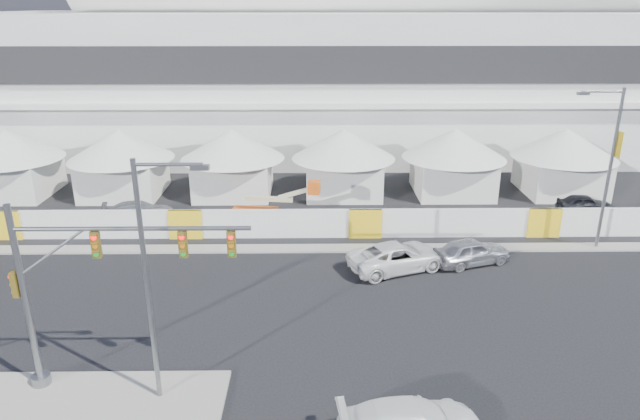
{
  "coord_description": "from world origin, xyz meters",
  "views": [
    {
      "loc": [
        2.54,
        -21.01,
        14.88
      ],
      "look_at": [
        2.92,
        10.0,
        3.59
      ],
      "focal_mm": 32.0,
      "sensor_mm": 36.0,
      "label": 1
    }
  ],
  "objects_px": {
    "traffic_mast": "(72,291)",
    "boom_lift": "(263,211)",
    "sedan_silver": "(471,252)",
    "streetlight_median": "(152,268)",
    "pickup_curb": "(397,257)",
    "lot_car_b": "(585,204)",
    "lot_car_c": "(139,212)",
    "streetlight_curb": "(608,159)"
  },
  "relations": [
    {
      "from": "lot_car_b",
      "to": "streetlight_median",
      "type": "xyz_separation_m",
      "value": [
        -26.35,
        -21.27,
        5.06
      ]
    },
    {
      "from": "lot_car_b",
      "to": "boom_lift",
      "type": "xyz_separation_m",
      "value": [
        -24.05,
        -1.78,
        0.19
      ]
    },
    {
      "from": "lot_car_b",
      "to": "lot_car_c",
      "type": "relative_size",
      "value": 0.79
    },
    {
      "from": "lot_car_b",
      "to": "sedan_silver",
      "type": "bearing_deg",
      "value": 132.13
    },
    {
      "from": "streetlight_median",
      "to": "traffic_mast",
      "type": "bearing_deg",
      "value": 166.92
    },
    {
      "from": "sedan_silver",
      "to": "streetlight_curb",
      "type": "height_order",
      "value": "streetlight_curb"
    },
    {
      "from": "sedan_silver",
      "to": "lot_car_b",
      "type": "relative_size",
      "value": 1.19
    },
    {
      "from": "sedan_silver",
      "to": "boom_lift",
      "type": "relative_size",
      "value": 0.73
    },
    {
      "from": "sedan_silver",
      "to": "streetlight_median",
      "type": "relative_size",
      "value": 0.49
    },
    {
      "from": "traffic_mast",
      "to": "boom_lift",
      "type": "distance_m",
      "value": 19.87
    },
    {
      "from": "lot_car_b",
      "to": "streetlight_curb",
      "type": "xyz_separation_m",
      "value": [
        -2.44,
        -6.69,
        5.25
      ]
    },
    {
      "from": "lot_car_c",
      "to": "streetlight_curb",
      "type": "distance_m",
      "value": 31.41
    },
    {
      "from": "pickup_curb",
      "to": "streetlight_median",
      "type": "height_order",
      "value": "streetlight_median"
    },
    {
      "from": "sedan_silver",
      "to": "streetlight_median",
      "type": "height_order",
      "value": "streetlight_median"
    },
    {
      "from": "streetlight_curb",
      "to": "pickup_curb",
      "type": "bearing_deg",
      "value": -167.25
    },
    {
      "from": "lot_car_c",
      "to": "streetlight_curb",
      "type": "bearing_deg",
      "value": -113.63
    },
    {
      "from": "sedan_silver",
      "to": "boom_lift",
      "type": "height_order",
      "value": "boom_lift"
    },
    {
      "from": "pickup_curb",
      "to": "lot_car_c",
      "type": "height_order",
      "value": "pickup_curb"
    },
    {
      "from": "traffic_mast",
      "to": "boom_lift",
      "type": "xyz_separation_m",
      "value": [
        5.73,
        18.69,
        -3.55
      ]
    },
    {
      "from": "boom_lift",
      "to": "lot_car_c",
      "type": "bearing_deg",
      "value": -174.45
    },
    {
      "from": "lot_car_c",
      "to": "streetlight_curb",
      "type": "xyz_separation_m",
      "value": [
        30.55,
        -5.17,
        5.2
      ]
    },
    {
      "from": "traffic_mast",
      "to": "streetlight_curb",
      "type": "relative_size",
      "value": 0.91
    },
    {
      "from": "lot_car_c",
      "to": "traffic_mast",
      "type": "bearing_deg",
      "value": 175.56
    },
    {
      "from": "pickup_curb",
      "to": "lot_car_b",
      "type": "bearing_deg",
      "value": -79.2
    },
    {
      "from": "sedan_silver",
      "to": "lot_car_b",
      "type": "height_order",
      "value": "sedan_silver"
    },
    {
      "from": "sedan_silver",
      "to": "streetlight_curb",
      "type": "bearing_deg",
      "value": -93.56
    },
    {
      "from": "traffic_mast",
      "to": "streetlight_median",
      "type": "xyz_separation_m",
      "value": [
        3.44,
        -0.8,
        1.32
      ]
    },
    {
      "from": "sedan_silver",
      "to": "streetlight_curb",
      "type": "relative_size",
      "value": 0.46
    },
    {
      "from": "lot_car_b",
      "to": "boom_lift",
      "type": "bearing_deg",
      "value": 97.04
    },
    {
      "from": "lot_car_b",
      "to": "boom_lift",
      "type": "height_order",
      "value": "boom_lift"
    },
    {
      "from": "streetlight_curb",
      "to": "boom_lift",
      "type": "xyz_separation_m",
      "value": [
        -21.61,
        4.91,
        -5.06
      ]
    },
    {
      "from": "streetlight_median",
      "to": "streetlight_curb",
      "type": "distance_m",
      "value": 28.0
    },
    {
      "from": "lot_car_c",
      "to": "boom_lift",
      "type": "distance_m",
      "value": 8.94
    },
    {
      "from": "traffic_mast",
      "to": "streetlight_curb",
      "type": "bearing_deg",
      "value": 26.74
    },
    {
      "from": "streetlight_median",
      "to": "pickup_curb",
      "type": "bearing_deg",
      "value": 46.98
    },
    {
      "from": "pickup_curb",
      "to": "lot_car_c",
      "type": "distance_m",
      "value": 19.28
    },
    {
      "from": "lot_car_c",
      "to": "boom_lift",
      "type": "xyz_separation_m",
      "value": [
        8.93,
        -0.26,
        0.14
      ]
    },
    {
      "from": "pickup_curb",
      "to": "streetlight_curb",
      "type": "height_order",
      "value": "streetlight_curb"
    },
    {
      "from": "sedan_silver",
      "to": "traffic_mast",
      "type": "bearing_deg",
      "value": 102.91
    },
    {
      "from": "pickup_curb",
      "to": "traffic_mast",
      "type": "distance_m",
      "value": 18.28
    },
    {
      "from": "sedan_silver",
      "to": "lot_car_b",
      "type": "bearing_deg",
      "value": -69.18
    },
    {
      "from": "lot_car_c",
      "to": "pickup_curb",
      "type": "bearing_deg",
      "value": -128.94
    }
  ]
}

